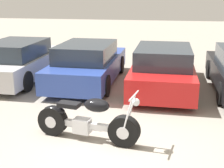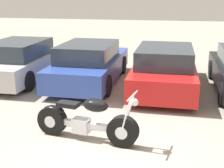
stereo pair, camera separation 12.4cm
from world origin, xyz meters
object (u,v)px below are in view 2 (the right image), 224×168
at_px(parked_car_silver, 22,61).
at_px(parked_car_red, 165,69).
at_px(motorcycle, 85,121).
at_px(parked_car_blue, 90,64).

xyz_separation_m(parked_car_silver, parked_car_red, (4.90, -0.23, 0.00)).
height_order(motorcycle, parked_car_silver, parked_car_silver).
height_order(motorcycle, parked_car_red, parked_car_red).
distance_m(motorcycle, parked_car_red, 4.17).
relative_size(parked_car_silver, parked_car_blue, 1.00).
bearing_deg(motorcycle, parked_car_red, 69.93).
relative_size(parked_car_blue, parked_car_red, 1.00).
bearing_deg(parked_car_red, parked_car_silver, 177.29).
xyz_separation_m(motorcycle, parked_car_silver, (-3.47, 4.14, 0.23)).
relative_size(parked_car_silver, parked_car_red, 1.00).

